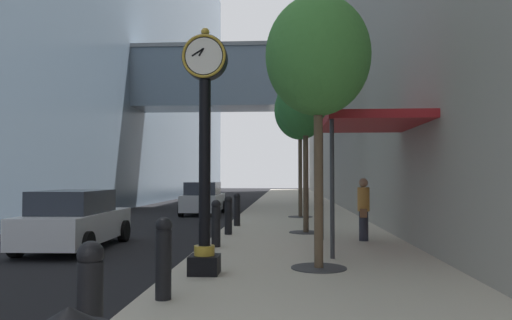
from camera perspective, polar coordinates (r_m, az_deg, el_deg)
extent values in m
plane|color=black|center=(28.36, -1.00, -5.92)|extent=(110.00, 110.00, 0.00)
cube|color=#BCB29E|center=(31.27, 4.56, -5.42)|extent=(5.58, 80.00, 0.14)
cube|color=slate|center=(31.88, -2.24, 9.29)|extent=(13.60, 3.20, 3.67)
cube|color=gray|center=(32.32, -2.24, 12.69)|extent=(13.60, 3.40, 0.24)
cube|color=black|center=(9.32, -6.06, -12.08)|extent=(0.55, 0.55, 0.35)
cylinder|color=gold|center=(9.27, -6.06, -10.47)|extent=(0.39, 0.39, 0.18)
cylinder|color=black|center=(9.18, -6.02, -0.27)|extent=(0.22, 0.22, 3.11)
cylinder|color=black|center=(9.44, -5.97, 11.79)|extent=(0.84, 0.28, 0.84)
torus|color=gold|center=(9.30, -6.13, 12.02)|extent=(0.82, 0.05, 0.82)
cylinder|color=white|center=(9.30, -6.13, 12.01)|extent=(0.69, 0.01, 0.69)
cylinder|color=white|center=(9.59, -5.82, 11.58)|extent=(0.69, 0.01, 0.69)
sphere|color=gold|center=(9.57, -5.96, 14.65)|extent=(0.16, 0.16, 0.16)
cube|color=black|center=(9.32, -6.41, 12.44)|extent=(0.11, 0.01, 0.16)
cube|color=black|center=(9.33, -6.82, 12.41)|extent=(0.24, 0.01, 0.16)
cylinder|color=black|center=(4.97, -18.87, -16.99)|extent=(0.24, 0.24, 1.03)
sphere|color=black|center=(4.86, -18.79, -10.39)|extent=(0.25, 0.25, 0.25)
cylinder|color=black|center=(7.49, -10.78, -11.91)|extent=(0.24, 0.24, 1.03)
sphere|color=black|center=(7.42, -10.75, -7.51)|extent=(0.25, 0.25, 0.25)
cylinder|color=black|center=(12.77, -4.70, -7.80)|extent=(0.24, 0.24, 1.03)
sphere|color=black|center=(12.72, -4.70, -5.21)|extent=(0.25, 0.25, 0.25)
cylinder|color=black|center=(15.44, -3.25, -6.80)|extent=(0.24, 0.24, 1.03)
sphere|color=black|center=(15.41, -3.25, -4.65)|extent=(0.25, 0.25, 0.25)
cylinder|color=black|center=(18.13, -2.24, -6.08)|extent=(0.24, 0.24, 1.03)
sphere|color=black|center=(18.10, -2.23, -4.25)|extent=(0.25, 0.25, 0.25)
cylinder|color=#333335|center=(9.94, 7.36, -12.40)|extent=(1.10, 1.10, 0.02)
cylinder|color=brown|center=(9.78, 7.31, -2.45)|extent=(0.18, 0.18, 3.45)
ellipsoid|color=#428438|center=(10.08, 7.25, 12.01)|extent=(2.11, 2.11, 2.42)
cylinder|color=#333335|center=(16.05, 5.87, -8.41)|extent=(1.10, 1.10, 0.02)
cylinder|color=#4C3D2D|center=(15.94, 5.85, -2.14)|extent=(0.18, 0.18, 3.53)
ellipsoid|color=#2D7033|center=(16.13, 5.82, 6.70)|extent=(1.90, 1.90, 2.19)
cylinder|color=#333335|center=(22.19, 5.22, -6.63)|extent=(1.10, 1.10, 0.02)
cylinder|color=#4C3D2D|center=(22.11, 5.20, -1.53)|extent=(0.18, 0.18, 3.96)
ellipsoid|color=#2D7033|center=(22.32, 5.18, 5.83)|extent=(2.34, 2.34, 2.69)
cone|color=black|center=(3.20, -21.06, -17.08)|extent=(0.53, 0.53, 0.16)
cylinder|color=#23232D|center=(14.25, 12.48, -7.54)|extent=(0.30, 0.30, 0.84)
cylinder|color=#B77A33|center=(14.20, 12.46, -4.50)|extent=(0.39, 0.39, 0.68)
sphere|color=#9E7556|center=(14.18, 12.44, -2.62)|extent=(0.26, 0.26, 0.26)
cube|color=brown|center=(14.00, 12.46, -6.10)|extent=(0.22, 0.15, 0.24)
cube|color=maroon|center=(12.80, 13.20, 4.30)|extent=(2.40, 3.60, 0.20)
cylinder|color=#333338|center=(10.99, 8.90, -3.05)|extent=(0.10, 0.10, 3.20)
cylinder|color=#333338|center=(14.18, 7.69, -2.81)|extent=(0.10, 0.10, 3.20)
cube|color=silver|center=(14.23, -20.29, -7.30)|extent=(1.85, 4.38, 0.76)
cube|color=#282D38|center=(13.98, -20.60, -4.63)|extent=(1.59, 2.47, 0.62)
cylinder|color=black|center=(15.94, -21.19, -7.72)|extent=(0.24, 0.65, 0.64)
cylinder|color=black|center=(15.35, -15.20, -8.01)|extent=(0.24, 0.65, 0.64)
cylinder|color=black|center=(13.29, -26.22, -8.82)|extent=(0.24, 0.65, 0.64)
cylinder|color=black|center=(12.58, -19.19, -9.32)|extent=(0.24, 0.65, 0.64)
cube|color=#B7BABF|center=(25.49, -6.16, -4.95)|extent=(1.86, 4.14, 0.81)
cube|color=#282D38|center=(25.26, -6.23, -3.35)|extent=(1.62, 2.33, 0.66)
cylinder|color=black|center=(27.04, -7.60, -5.42)|extent=(0.23, 0.64, 0.64)
cylinder|color=black|center=(26.78, -3.79, -5.47)|extent=(0.23, 0.64, 0.64)
cylinder|color=black|center=(24.29, -8.78, -5.81)|extent=(0.23, 0.64, 0.64)
cylinder|color=black|center=(24.00, -4.55, -5.87)|extent=(0.23, 0.64, 0.64)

